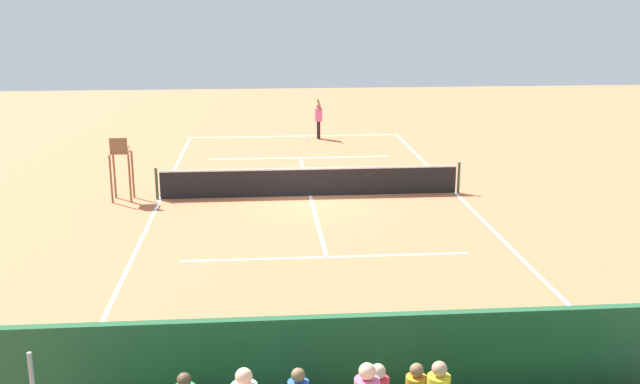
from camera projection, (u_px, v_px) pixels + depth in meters
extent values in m
plane|color=#CC7047|center=(310.00, 196.00, 24.74)|extent=(60.00, 60.00, 0.00)
cube|color=white|center=(294.00, 136.00, 35.33)|extent=(10.00, 0.10, 0.01)
cube|color=white|center=(350.00, 345.00, 14.15)|extent=(10.00, 0.10, 0.01)
cube|color=white|center=(455.00, 193.00, 25.14)|extent=(0.10, 22.00, 0.01)
cube|color=white|center=(161.00, 199.00, 24.34)|extent=(0.10, 22.00, 0.01)
cube|color=white|center=(300.00, 158.00, 30.56)|extent=(7.50, 0.10, 0.01)
cube|color=white|center=(327.00, 257.00, 18.92)|extent=(7.50, 0.10, 0.01)
cube|color=white|center=(310.00, 196.00, 24.74)|extent=(0.10, 12.10, 0.01)
cube|color=white|center=(294.00, 136.00, 35.33)|extent=(0.10, 0.30, 0.01)
cube|color=black|center=(310.00, 183.00, 24.62)|extent=(10.00, 0.02, 0.91)
cube|color=white|center=(310.00, 169.00, 24.50)|extent=(10.00, 0.04, 0.06)
cylinder|color=#2D5133|center=(459.00, 177.00, 25.01)|extent=(0.10, 0.10, 1.07)
cylinder|color=#2D5133|center=(157.00, 184.00, 24.19)|extent=(0.10, 0.10, 1.07)
cube|color=#235633|center=(375.00, 376.00, 11.00)|extent=(18.00, 0.16, 2.00)
sphere|color=beige|center=(244.00, 376.00, 8.23)|extent=(0.20, 0.20, 0.20)
sphere|color=beige|center=(367.00, 371.00, 8.35)|extent=(0.20, 0.20, 0.20)
sphere|color=#8C6647|center=(417.00, 370.00, 10.19)|extent=(0.20, 0.20, 0.20)
sphere|color=beige|center=(378.00, 371.00, 9.25)|extent=(0.20, 0.20, 0.20)
sphere|color=tan|center=(439.00, 369.00, 9.32)|extent=(0.20, 0.20, 0.20)
sphere|color=#8C6647|center=(298.00, 375.00, 10.06)|extent=(0.20, 0.20, 0.20)
sphere|color=brown|center=(184.00, 380.00, 9.94)|extent=(0.20, 0.20, 0.20)
cylinder|color=brown|center=(133.00, 174.00, 24.32)|extent=(0.07, 0.07, 1.60)
cylinder|color=brown|center=(114.00, 175.00, 24.27)|extent=(0.07, 0.07, 1.60)
cylinder|color=brown|center=(130.00, 179.00, 23.74)|extent=(0.07, 0.07, 1.60)
cylinder|color=brown|center=(111.00, 179.00, 23.69)|extent=(0.07, 0.07, 1.60)
cube|color=brown|center=(120.00, 152.00, 23.79)|extent=(0.56, 0.56, 0.06)
cube|color=brown|center=(118.00, 145.00, 23.49)|extent=(0.56, 0.06, 0.48)
cube|color=brown|center=(128.00, 147.00, 23.77)|extent=(0.04, 0.48, 0.04)
cube|color=brown|center=(112.00, 148.00, 23.73)|extent=(0.04, 0.48, 0.04)
cube|color=#33383D|center=(461.00, 377.00, 12.04)|extent=(1.80, 0.40, 0.05)
cube|color=#33383D|center=(465.00, 366.00, 11.79)|extent=(1.80, 0.04, 0.36)
cylinder|color=black|center=(318.00, 129.00, 34.69)|extent=(0.14, 0.14, 0.85)
cylinder|color=black|center=(319.00, 130.00, 34.48)|extent=(0.14, 0.14, 0.85)
cylinder|color=pink|center=(319.00, 115.00, 34.39)|extent=(0.39, 0.39, 0.60)
sphere|color=#8C6647|center=(319.00, 106.00, 34.29)|extent=(0.22, 0.22, 0.22)
cylinder|color=#8C6647|center=(319.00, 105.00, 34.06)|extent=(0.26, 0.11, 0.55)
cylinder|color=#8C6647|center=(318.00, 113.00, 34.60)|extent=(0.10, 0.10, 0.50)
cylinder|color=black|center=(306.00, 138.00, 34.81)|extent=(0.09, 0.28, 0.03)
torus|color=#D8CC4C|center=(305.00, 139.00, 34.55)|extent=(0.36, 0.36, 0.02)
cylinder|color=white|center=(305.00, 139.00, 34.55)|extent=(0.25, 0.25, 0.00)
sphere|color=#CCDB33|center=(349.00, 151.00, 31.75)|extent=(0.07, 0.07, 0.07)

